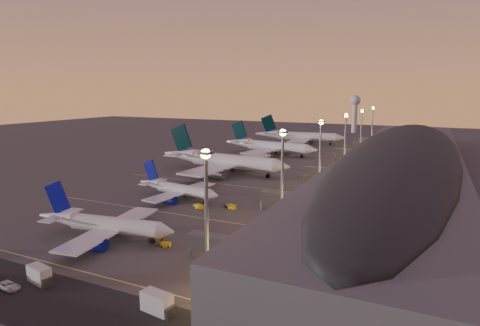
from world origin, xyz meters
name	(u,v)px	position (x,y,z in m)	size (l,w,h in m)	color
ground	(172,208)	(0.00, 0.00, 0.00)	(700.00, 700.00, 0.00)	#43413E
airliner_narrow_south	(104,224)	(0.30, -28.95, 3.53)	(38.24, 34.46, 13.66)	silver
airliner_narrow_north	(177,189)	(-4.96, 10.16, 3.18)	(34.42, 30.97, 12.29)	silver
airliner_wide_near	(222,161)	(-11.57, 55.15, 5.38)	(65.36, 59.75, 20.91)	silver
airliner_wide_mid	(269,146)	(-11.56, 111.87, 4.87)	(59.05, 54.35, 18.92)	silver
airliner_wide_far	(299,136)	(-10.82, 165.76, 5.12)	(62.21, 56.98, 19.90)	silver
terminal_building	(403,159)	(61.84, 72.47, 8.78)	(56.35, 255.00, 17.46)	#535359
light_masts	(336,136)	(36.00, 65.00, 17.55)	(2.20, 217.20, 25.90)	slate
radar_tower	(355,107)	(10.00, 260.00, 21.87)	(9.00, 9.00, 32.50)	silver
lane_markings	(230,182)	(0.00, 40.00, 0.01)	(90.00, 180.36, 0.00)	#D8C659
baggage_tug_a	(164,245)	(16.79, -27.06, 0.45)	(3.54, 2.20, 0.99)	yellow
baggage_tug_b	(156,238)	(12.50, -24.34, 0.48)	(3.61, 3.26, 1.05)	yellow
baggage_tug_c	(198,206)	(7.41, 3.25, 0.55)	(4.32, 3.34, 1.21)	yellow
catering_truck_a	(40,275)	(6.61, -52.03, 1.52)	(6.10, 3.26, 3.25)	silver
catering_truck_b	(158,303)	(32.97, -50.75, 1.58)	(6.26, 3.08, 3.38)	silver
baggage_tug_d	(230,206)	(16.64, 7.28, 0.58)	(4.52, 3.37, 1.26)	yellow
service_van_e	(9,286)	(3.50, -56.25, 0.68)	(2.27, 4.93, 1.37)	silver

